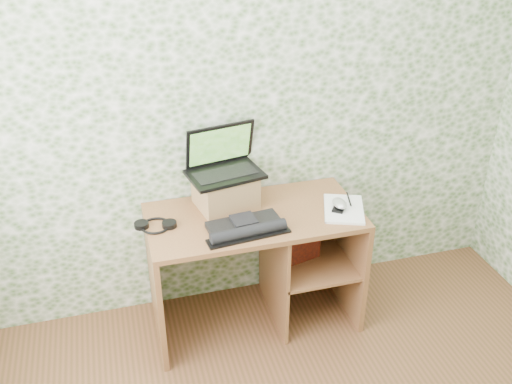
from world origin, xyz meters
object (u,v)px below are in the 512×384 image
object	(u,v)px
riser	(225,191)
keyboard	(246,227)
notepad	(344,209)
laptop	(223,162)
desk	(266,249)

from	to	relation	value
riser	keyboard	xyz separation A→B (m)	(0.04, -0.29, -0.07)
notepad	laptop	bearing A→B (deg)	176.73
desk	notepad	distance (m)	0.52
keyboard	notepad	world-z (taller)	keyboard
riser	notepad	distance (m)	0.68
laptop	keyboard	bearing A→B (deg)	-93.56
riser	keyboard	size ratio (longest dim) A/B	0.69
riser	laptop	xyz separation A→B (m)	(-0.00, 0.04, 0.16)
keyboard	notepad	distance (m)	0.59
desk	notepad	bearing A→B (deg)	-15.49
laptop	riser	bearing A→B (deg)	-100.95
riser	notepad	bearing A→B (deg)	-20.27
desk	laptop	xyz separation A→B (m)	(-0.21, 0.16, 0.52)
notepad	keyboard	bearing A→B (deg)	-154.06
desk	notepad	xyz separation A→B (m)	(0.43, -0.12, 0.28)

